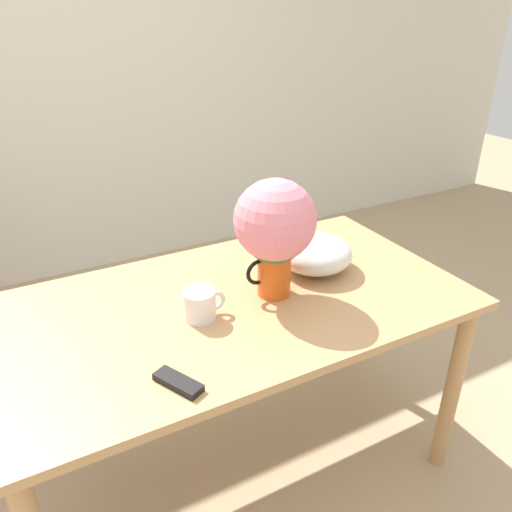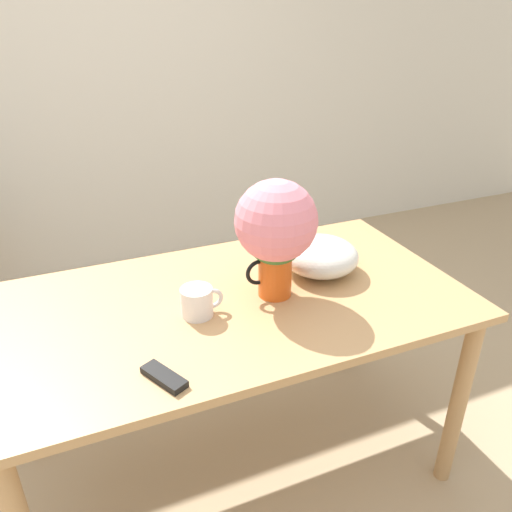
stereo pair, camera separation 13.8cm
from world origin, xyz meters
name	(u,v)px [view 2 (the right image)]	position (x,y,z in m)	size (l,w,h in m)	color
ground_plane	(185,488)	(0.00, 0.00, 0.00)	(12.00, 12.00, 0.00)	tan
wall_back	(81,73)	(0.00, 2.08, 1.30)	(8.00, 0.05, 2.60)	silver
table	(235,323)	(0.23, 0.04, 0.69)	(1.57, 0.86, 0.79)	tan
flower_vase	(276,229)	(0.37, 0.01, 1.03)	(0.27, 0.27, 0.41)	#E05619
coffee_mug	(198,302)	(0.09, -0.01, 0.84)	(0.14, 0.10, 0.10)	white
white_bowl	(321,256)	(0.60, 0.10, 0.85)	(0.28, 0.28, 0.13)	silver
remote_control	(164,377)	(-0.08, -0.28, 0.80)	(0.11, 0.15, 0.02)	black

